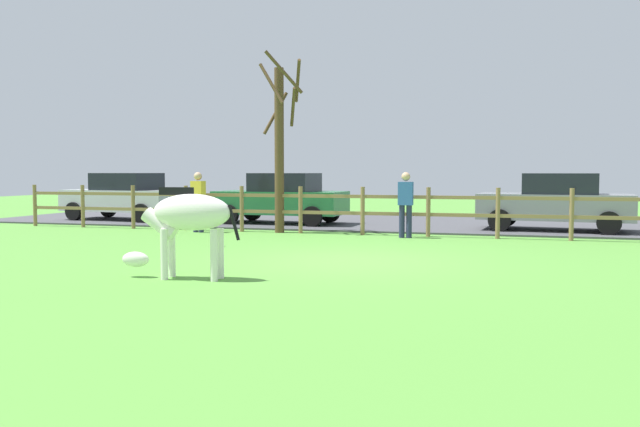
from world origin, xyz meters
TOP-DOWN VIEW (x-y plane):
  - ground_plane at (0.00, 0.00)m, footprint 60.00×60.00m
  - parking_asphalt at (0.00, 9.30)m, footprint 28.00×7.40m
  - paddock_fence at (-0.77, 5.00)m, footprint 20.57×0.11m
  - bare_tree at (-3.06, 5.03)m, footprint 1.24×1.45m
  - zebra at (-1.81, -2.66)m, footprint 1.94×0.59m
  - crow_on_grass at (-3.27, 1.52)m, footprint 0.21×0.10m
  - parked_car_grey at (4.12, 7.24)m, footprint 4.14×2.19m
  - parked_car_green at (-3.90, 7.46)m, footprint 4.07×2.02m
  - parked_car_silver at (-9.46, 7.45)m, footprint 4.14×2.17m
  - visitor_left_of_tree at (0.42, 4.56)m, footprint 0.36×0.22m
  - visitor_right_of_tree at (-5.24, 4.49)m, footprint 0.39×0.28m

SIDE VIEW (x-z plane):
  - ground_plane at x=0.00m, z-range 0.00..0.00m
  - parking_asphalt at x=0.00m, z-range 0.00..0.05m
  - crow_on_grass at x=-3.27m, z-range 0.02..0.23m
  - paddock_fence at x=-0.77m, z-range 0.08..1.34m
  - parked_car_grey at x=4.12m, z-range 0.06..1.62m
  - parked_car_green at x=-3.90m, z-range 0.06..1.62m
  - parked_car_silver at x=-9.46m, z-range 0.06..1.62m
  - visitor_left_of_tree at x=0.42m, z-range 0.09..1.73m
  - visitor_right_of_tree at x=-5.24m, z-range 0.09..1.73m
  - zebra at x=-1.81m, z-range 0.22..1.63m
  - bare_tree at x=-3.06m, z-range 0.07..4.86m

